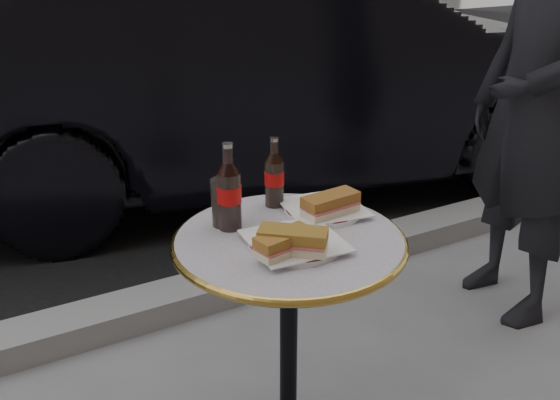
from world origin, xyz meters
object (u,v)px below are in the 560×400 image
bistro_table (289,352)px  pedestrian (536,110)px  cola_bottle_right (274,172)px  parked_car (277,72)px  cola_bottle_left (229,187)px  plate_left (295,243)px  plate_right (324,210)px  cola_glass (223,203)px

bistro_table → pedestrian: size_ratio=0.43×
cola_bottle_right → parked_car: bearing=60.9°
cola_bottle_left → parked_car: bearing=57.8°
bistro_table → cola_bottle_right: (0.07, 0.20, 0.47)m
bistro_table → cola_bottle_right: cola_bottle_right is taller
parked_car → bistro_table: bearing=164.3°
bistro_table → plate_left: plate_left is taller
plate_left → parked_car: size_ratio=0.06×
plate_right → cola_glass: (-0.29, 0.06, 0.06)m
pedestrian → cola_glass: bearing=-75.8°
plate_right → cola_bottle_left: bearing=173.1°
cola_bottle_right → parked_car: (1.01, 1.80, -0.13)m
bistro_table → parked_car: (1.07, 2.01, 0.34)m
plate_left → bistro_table: bearing=76.0°
plate_left → plate_right: 0.23m
cola_bottle_left → cola_glass: bearing=106.3°
cola_glass → plate_right: bearing=-11.7°
pedestrian → plate_right: bearing=-71.4°
bistro_table → plate_left: (-0.01, -0.05, 0.37)m
plate_right → parked_car: parked_car is taller
cola_glass → bistro_table: bearing=-52.2°
parked_car → plate_right: bearing=167.1°
bistro_table → cola_glass: 0.47m
cola_bottle_left → cola_bottle_right: 0.20m
cola_bottle_left → pedestrian: pedestrian is taller
bistro_table → pedestrian: 1.36m
cola_bottle_right → parked_car: size_ratio=0.05×
plate_left → cola_bottle_right: bearing=72.6°
plate_right → plate_left: bearing=-141.3°
cola_bottle_right → parked_car: parked_car is taller
cola_bottle_left → cola_glass: size_ratio=1.81×
bistro_table → pedestrian: pedestrian is taller
cola_bottle_right → plate_left: bearing=-107.4°
plate_left → parked_car: bearing=62.2°
bistro_table → plate_right: size_ratio=3.23×
bistro_table → cola_bottle_left: bearing=131.1°
plate_right → pedestrian: 1.09m
cola_bottle_right → cola_glass: size_ratio=1.56×
bistro_table → plate_left: 0.38m
plate_right → parked_car: 2.12m
cola_bottle_left → cola_glass: 0.06m
plate_right → parked_car: (0.91, 1.91, -0.03)m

